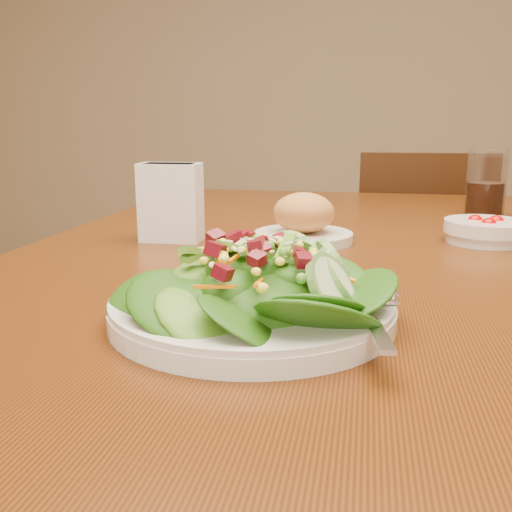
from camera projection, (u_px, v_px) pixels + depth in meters
The scene contains 7 objects.
dining_table at pixel (323, 312), 0.88m from camera, with size 0.90×1.40×0.75m.
chair_far at pixel (416, 282), 1.76m from camera, with size 0.41×0.41×0.85m.
salad_plate at pixel (262, 291), 0.54m from camera, with size 0.27×0.27×0.08m.
bread_plate at pixel (304, 222), 0.89m from camera, with size 0.15×0.15×0.08m.
tomato_bowl at pixel (486, 231), 0.89m from camera, with size 0.13×0.13×0.04m.
drinking_glass at pixel (486, 187), 1.13m from camera, with size 0.08×0.08×0.13m.
napkin_holder at pixel (171, 200), 0.89m from camera, with size 0.10×0.05×0.12m.
Camera 1 is at (0.06, -0.84, 0.93)m, focal length 40.00 mm.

